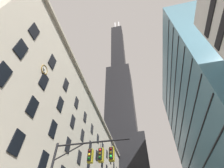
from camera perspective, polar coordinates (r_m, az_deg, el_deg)
The scene contains 3 objects.
dark_skyscraper at distance 96.42m, azimuth 3.35°, elevation -11.76°, with size 23.77×23.77×184.89m.
glass_office_midrise at distance 47.43m, azimuth 32.92°, elevation -10.02°, with size 15.29×39.40×46.90m.
traffic_signal_mast at distance 13.98m, azimuth -9.64°, elevation -26.70°, with size 6.52×0.63×7.56m.
Camera 1 is at (0.91, -9.27, 1.29)m, focal length 25.77 mm.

